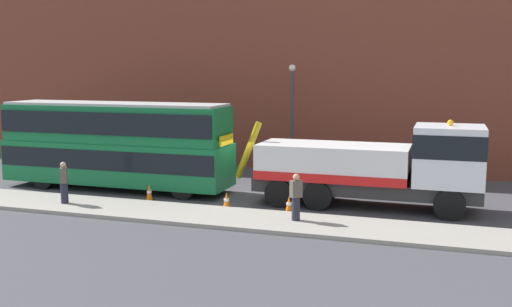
# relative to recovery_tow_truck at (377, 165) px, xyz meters

# --- Properties ---
(ground_plane) EXTENTS (120.00, 120.00, 0.00)m
(ground_plane) POSITION_rel_recovery_tow_truck_xyz_m (-5.75, 0.54, -1.76)
(ground_plane) COLOR #424247
(near_kerb) EXTENTS (60.00, 2.80, 0.15)m
(near_kerb) POSITION_rel_recovery_tow_truck_xyz_m (-5.75, -3.66, -1.68)
(near_kerb) COLOR gray
(near_kerb) RESTS_ON ground_plane
(building_facade) EXTENTS (60.00, 1.50, 16.00)m
(building_facade) POSITION_rel_recovery_tow_truck_xyz_m (-5.75, 8.34, 6.31)
(building_facade) COLOR brown
(building_facade) RESTS_ON ground_plane
(recovery_tow_truck) EXTENTS (10.14, 2.66, 3.67)m
(recovery_tow_truck) POSITION_rel_recovery_tow_truck_xyz_m (0.00, 0.00, 0.00)
(recovery_tow_truck) COLOR #2D2D2D
(recovery_tow_truck) RESTS_ON ground_plane
(double_decker_bus) EXTENTS (11.05, 2.57, 4.06)m
(double_decker_bus) POSITION_rel_recovery_tow_truck_xyz_m (-12.01, 0.00, 0.47)
(double_decker_bus) COLOR #146B38
(double_decker_bus) RESTS_ON ground_plane
(pedestrian_onlooker) EXTENTS (0.43, 0.48, 1.71)m
(pedestrian_onlooker) POSITION_rel_recovery_tow_truck_xyz_m (-12.14, -3.79, -0.77)
(pedestrian_onlooker) COLOR #232333
(pedestrian_onlooker) RESTS_ON near_kerb
(pedestrian_bystander) EXTENTS (0.47, 0.46, 1.71)m
(pedestrian_bystander) POSITION_rel_recovery_tow_truck_xyz_m (-2.48, -3.47, -0.77)
(pedestrian_bystander) COLOR #232333
(pedestrian_bystander) RESTS_ON near_kerb
(traffic_cone_near_bus) EXTENTS (0.36, 0.36, 0.72)m
(traffic_cone_near_bus) POSITION_rel_recovery_tow_truck_xyz_m (-9.37, -1.76, -1.42)
(traffic_cone_near_bus) COLOR orange
(traffic_cone_near_bus) RESTS_ON ground_plane
(traffic_cone_midway) EXTENTS (0.36, 0.36, 0.72)m
(traffic_cone_midway) POSITION_rel_recovery_tow_truck_xyz_m (-5.68, -2.15, -1.42)
(traffic_cone_midway) COLOR orange
(traffic_cone_midway) RESTS_ON ground_plane
(traffic_cone_near_truck) EXTENTS (0.36, 0.36, 0.72)m
(traffic_cone_near_truck) POSITION_rel_recovery_tow_truck_xyz_m (-3.11, -2.04, -1.42)
(traffic_cone_near_truck) COLOR orange
(traffic_cone_near_truck) RESTS_ON ground_plane
(street_lamp) EXTENTS (0.36, 0.36, 5.83)m
(street_lamp) POSITION_rel_recovery_tow_truck_xyz_m (-5.18, 6.15, 1.71)
(street_lamp) COLOR #38383D
(street_lamp) RESTS_ON ground_plane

